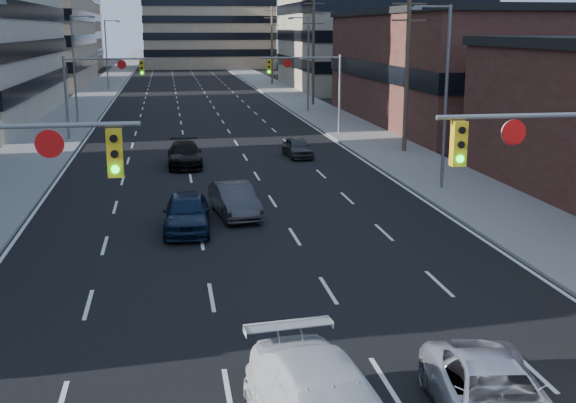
# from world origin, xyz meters

# --- Properties ---
(road_surface) EXTENTS (18.00, 300.00, 0.02)m
(road_surface) POSITION_xyz_m (0.00, 130.00, 0.01)
(road_surface) COLOR black
(road_surface) RESTS_ON ground
(sidewalk_left) EXTENTS (5.00, 300.00, 0.15)m
(sidewalk_left) POSITION_xyz_m (-11.50, 130.00, 0.07)
(sidewalk_left) COLOR slate
(sidewalk_left) RESTS_ON ground
(sidewalk_right) EXTENTS (5.00, 300.00, 0.15)m
(sidewalk_right) POSITION_xyz_m (11.50, 130.00, 0.07)
(sidewalk_right) COLOR slate
(sidewalk_right) RESTS_ON ground
(office_left_far) EXTENTS (20.00, 30.00, 16.00)m
(office_left_far) POSITION_xyz_m (-24.00, 100.00, 8.00)
(office_left_far) COLOR gray
(office_left_far) RESTS_ON ground
(storefront_right_mid) EXTENTS (20.00, 30.00, 9.00)m
(storefront_right_mid) POSITION_xyz_m (24.00, 50.00, 4.50)
(storefront_right_mid) COLOR #472119
(storefront_right_mid) RESTS_ON ground
(office_right_far) EXTENTS (22.00, 28.00, 14.00)m
(office_right_far) POSITION_xyz_m (25.00, 88.00, 7.00)
(office_right_far) COLOR gray
(office_right_far) RESTS_ON ground
(bg_block_left) EXTENTS (24.00, 24.00, 20.00)m
(bg_block_left) POSITION_xyz_m (-28.00, 140.00, 10.00)
(bg_block_left) COLOR #ADA089
(bg_block_left) RESTS_ON ground
(bg_block_right) EXTENTS (22.00, 22.00, 12.00)m
(bg_block_right) POSITION_xyz_m (32.00, 130.00, 6.00)
(bg_block_right) COLOR gray
(bg_block_right) RESTS_ON ground
(signal_far_left) EXTENTS (6.09, 0.33, 6.00)m
(signal_far_left) POSITION_xyz_m (-7.68, 45.00, 4.30)
(signal_far_left) COLOR slate
(signal_far_left) RESTS_ON ground
(signal_far_right) EXTENTS (6.09, 0.33, 6.00)m
(signal_far_right) POSITION_xyz_m (7.68, 45.00, 4.30)
(signal_far_right) COLOR slate
(signal_far_right) RESTS_ON ground
(utility_pole_block) EXTENTS (2.20, 0.28, 11.00)m
(utility_pole_block) POSITION_xyz_m (12.20, 36.00, 5.78)
(utility_pole_block) COLOR #4C3D2D
(utility_pole_block) RESTS_ON ground
(utility_pole_midblock) EXTENTS (2.20, 0.28, 11.00)m
(utility_pole_midblock) POSITION_xyz_m (12.20, 66.00, 5.78)
(utility_pole_midblock) COLOR #4C3D2D
(utility_pole_midblock) RESTS_ON ground
(utility_pole_distant) EXTENTS (2.20, 0.28, 11.00)m
(utility_pole_distant) POSITION_xyz_m (12.20, 96.00, 5.78)
(utility_pole_distant) COLOR #4C3D2D
(utility_pole_distant) RESTS_ON ground
(streetlight_left_mid) EXTENTS (2.03, 0.22, 9.00)m
(streetlight_left_mid) POSITION_xyz_m (-10.34, 55.00, 5.05)
(streetlight_left_mid) COLOR slate
(streetlight_left_mid) RESTS_ON ground
(streetlight_left_far) EXTENTS (2.03, 0.22, 9.00)m
(streetlight_left_far) POSITION_xyz_m (-10.34, 90.00, 5.05)
(streetlight_left_far) COLOR slate
(streetlight_left_far) RESTS_ON ground
(streetlight_right_near) EXTENTS (2.03, 0.22, 9.00)m
(streetlight_right_near) POSITION_xyz_m (10.34, 25.00, 5.05)
(streetlight_right_near) COLOR slate
(streetlight_right_near) RESTS_ON ground
(streetlight_right_far) EXTENTS (2.03, 0.22, 9.00)m
(streetlight_right_far) POSITION_xyz_m (10.34, 60.00, 5.05)
(streetlight_right_far) COLOR slate
(streetlight_right_far) RESTS_ON ground
(silver_suv) EXTENTS (2.83, 5.03, 1.33)m
(silver_suv) POSITION_xyz_m (3.36, 3.78, 0.66)
(silver_suv) COLOR silver
(silver_suv) RESTS_ON ground
(sedan_blue) EXTENTS (2.00, 4.56, 1.53)m
(sedan_blue) POSITION_xyz_m (-2.29, 19.58, 0.76)
(sedan_blue) COLOR black
(sedan_blue) RESTS_ON ground
(sedan_grey_center) EXTENTS (2.08, 4.49, 1.43)m
(sedan_grey_center) POSITION_xyz_m (-0.20, 21.64, 0.71)
(sedan_grey_center) COLOR #333336
(sedan_grey_center) RESTS_ON ground
(sedan_black_far) EXTENTS (1.98, 4.85, 1.41)m
(sedan_black_far) POSITION_xyz_m (-2.00, 33.67, 0.70)
(sedan_black_far) COLOR black
(sedan_black_far) RESTS_ON ground
(sedan_grey_right) EXTENTS (1.66, 3.70, 1.24)m
(sedan_grey_right) POSITION_xyz_m (5.10, 35.64, 0.62)
(sedan_grey_right) COLOR #313133
(sedan_grey_right) RESTS_ON ground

